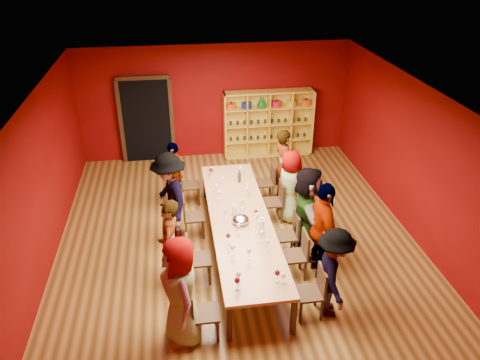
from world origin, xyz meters
The scene contains 48 objects.
room_shell centered at (0.00, 0.00, 1.50)m, with size 7.10×9.10×3.04m.
tasting_table centered at (0.00, 0.00, 0.70)m, with size 1.10×4.50×0.75m.
doorway centered at (-1.80, 4.43, 1.12)m, with size 1.40×0.17×2.30m.
shelving_unit centered at (1.40, 4.32, 0.98)m, with size 2.40×0.40×1.80m.
chair_person_left_0 centered at (-0.91, -2.00, 0.50)m, with size 0.42×0.42×0.89m.
person_left_0 centered at (-1.16, -2.00, 0.89)m, with size 0.87×0.48×1.78m, color #4D4D52.
chair_person_left_1 centered at (-0.91, -0.70, 0.50)m, with size 0.42×0.42×0.89m.
person_left_1 centered at (-1.31, -0.70, 0.82)m, with size 0.60×0.44×1.64m, color #141B38.
chair_person_left_3 centered at (-0.91, 0.69, 0.50)m, with size 0.42×0.42×0.89m.
person_left_3 centered at (-1.27, 0.69, 0.92)m, with size 1.18×0.49×1.83m, color silver.
chair_person_left_4 centered at (-0.91, 2.00, 0.50)m, with size 0.42×0.42×0.89m.
person_left_4 centered at (-1.16, 2.00, 0.75)m, with size 0.88×0.40×1.50m, color #5C84BD.
chair_person_right_0 centered at (0.91, -1.80, 0.50)m, with size 0.42×0.42×0.89m.
person_right_0 centered at (1.20, -1.80, 0.78)m, with size 1.01×0.42×1.57m, color #4F5055.
chair_person_right_1 centered at (0.91, -0.84, 0.50)m, with size 0.42×0.42×0.89m.
person_right_1 centered at (1.31, -0.84, 0.91)m, with size 1.07×0.49×1.82m, color #46464B.
chair_person_right_2 centered at (0.91, -0.21, 0.50)m, with size 0.42×0.42×0.89m.
person_right_2 centered at (1.21, -0.21, 0.91)m, with size 1.68×0.48×1.81m, color pink.
chair_person_right_3 centered at (0.91, 1.01, 0.50)m, with size 0.42×0.42×0.89m.
person_right_3 centered at (1.20, 1.01, 0.79)m, with size 0.77×0.42×1.58m, color #5071A6.
chair_person_right_4 centered at (0.91, 1.87, 0.50)m, with size 0.42×0.42×0.89m.
person_right_4 centered at (1.25, 1.87, 0.85)m, with size 0.62×0.45×1.69m, color #5772B4.
wine_glass_0 centered at (0.38, -1.87, 0.88)m, with size 0.07×0.07×0.18m.
wine_glass_1 centered at (0.26, 0.82, 0.89)m, with size 0.08×0.08×0.19m.
wine_glass_2 centered at (-0.35, 1.85, 0.89)m, with size 0.08×0.08×0.19m.
wine_glass_3 centered at (-0.33, -1.90, 0.91)m, with size 0.09×0.09×0.22m.
wine_glass_4 centered at (0.29, -0.01, 0.88)m, with size 0.07×0.07×0.18m.
wine_glass_5 centered at (0.26, 1.75, 0.89)m, with size 0.08×0.08×0.20m.
wine_glass_6 centered at (-0.34, 1.03, 0.90)m, with size 0.08×0.08×0.20m.
wine_glass_7 centered at (-0.17, 1.36, 0.88)m, with size 0.07×0.07×0.18m.
wine_glass_8 centered at (-0.32, -0.73, 0.89)m, with size 0.08×0.08×0.20m.
wine_glass_9 centered at (-0.04, -1.21, 0.91)m, with size 0.09×0.09×0.21m.
wine_glass_10 centered at (-0.29, -1.76, 0.90)m, with size 0.08×0.08×0.21m.
wine_glass_11 centered at (-0.29, -1.07, 0.90)m, with size 0.08×0.08×0.21m.
wine_glass_12 centered at (0.30, -0.99, 0.89)m, with size 0.08×0.08×0.20m.
wine_glass_13 centered at (0.29, -1.82, 0.90)m, with size 0.09×0.09×0.21m.
wine_glass_14 centered at (-0.09, -0.42, 0.88)m, with size 0.07×0.07×0.18m.
wine_glass_15 centered at (0.26, -0.75, 0.91)m, with size 0.09×0.09×0.22m.
wine_glass_16 centered at (-0.26, 0.07, 0.90)m, with size 0.08×0.08×0.20m.
wine_glass_17 centered at (0.11, 0.37, 0.90)m, with size 0.08×0.08×0.21m.
wine_glass_18 centered at (-0.31, 0.75, 0.90)m, with size 0.08×0.08×0.21m.
wine_glass_19 centered at (-0.38, 1.75, 0.91)m, with size 0.09×0.09×0.22m.
wine_glass_20 centered at (0.29, -0.16, 0.89)m, with size 0.08×0.08×0.19m.
wine_glass_21 centered at (0.28, 0.93, 0.91)m, with size 0.09×0.09×0.22m.
spittoon_bowl centered at (-0.02, -0.16, 0.82)m, with size 0.31×0.31×0.17m, color #B3B5BA.
carafe_a centered at (-0.09, 0.13, 0.86)m, with size 0.11×0.11×0.24m.
carafe_b centered at (0.30, -0.48, 0.88)m, with size 0.15×0.15×0.29m.
wine_bottle centered at (0.19, 1.42, 0.86)m, with size 0.09×0.09×0.29m.
Camera 1 is at (-1.08, -7.22, 5.48)m, focal length 35.00 mm.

